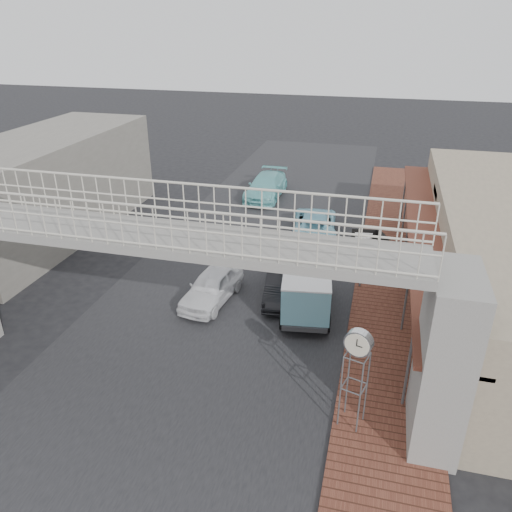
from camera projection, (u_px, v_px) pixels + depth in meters
The scene contains 14 objects.
ground at pixel (213, 320), 18.87m from camera, with size 120.00×120.00×0.00m, color black.
road_strip at pixel (213, 320), 18.87m from camera, with size 10.00×60.00×0.01m, color black.
sidewalk at pixel (391, 301), 20.01m from camera, with size 3.00×40.00×0.10m, color brown.
footbridge at pixel (163, 300), 14.01m from camera, with size 16.40×2.40×6.34m.
building_far_left at pixel (45, 187), 25.50m from camera, with size 5.00×14.00×5.00m, color gray.
white_hatchback at pixel (212, 287), 19.91m from camera, with size 1.49×3.71×1.26m, color white.
dark_sedan at pixel (285, 280), 20.32m from camera, with size 1.40×4.03×1.33m, color black.
angkot_curb at pixel (315, 223), 25.98m from camera, with size 2.16×4.69×1.30m, color #76B8CD.
angkot_far at pixel (266, 186), 31.37m from camera, with size 2.00×4.92×1.43m, color #77CCCF.
angkot_van at pixel (307, 284), 18.91m from camera, with size 2.28×4.14×1.93m.
motorcycle_near at pixel (367, 245), 23.58m from camera, with size 0.67×1.91×1.00m, color black.
motorcycle_far at pixel (384, 253), 22.87m from camera, with size 0.45×1.59×0.96m, color black.
street_clock at pixel (358, 347), 12.91m from camera, with size 0.79×0.72×3.06m.
arrow_sign at pixel (381, 240), 20.02m from camera, with size 1.59×1.02×2.69m.
Camera 1 is at (5.56, -15.04, 10.38)m, focal length 35.00 mm.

